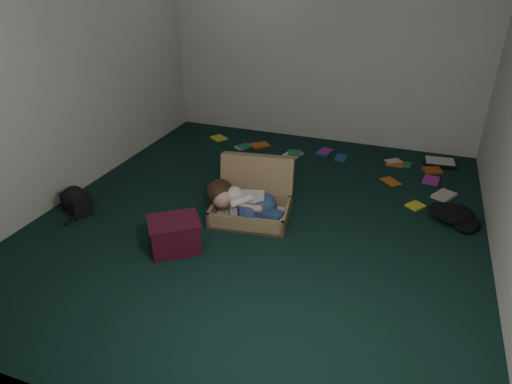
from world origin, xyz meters
The scene contains 11 objects.
floor centered at (0.00, 0.00, 0.00)m, with size 4.50×4.50×0.00m, color black.
wall_back centered at (0.00, 2.25, 1.30)m, with size 4.50×4.50×0.00m, color silver.
wall_front centered at (0.00, -2.25, 1.30)m, with size 4.50×4.50×0.00m, color silver.
wall_left centered at (-2.00, 0.00, 1.30)m, with size 4.50×4.50×0.00m, color silver.
suitcase centered at (-0.11, 0.07, 0.16)m, with size 0.81×0.79×0.52m.
person centered at (-0.13, -0.11, 0.20)m, with size 0.79×0.38×0.32m.
maroon_bin centered at (-0.51, -0.74, 0.15)m, with size 0.53×0.51×0.29m.
backpack centered at (-1.70, -0.52, 0.11)m, with size 0.36×0.28×0.21m, color black, non-canonical shape.
clothing_pile centered at (1.70, 0.56, 0.07)m, with size 0.43×0.35×0.14m, color black, non-canonical shape.
paper_tray centered at (1.58, 1.90, 0.02)m, with size 0.38×0.30×0.05m.
book_scatter centered at (0.55, 1.50, 0.01)m, with size 3.06×1.27×0.02m.
Camera 1 is at (1.24, -3.52, 2.23)m, focal length 32.00 mm.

